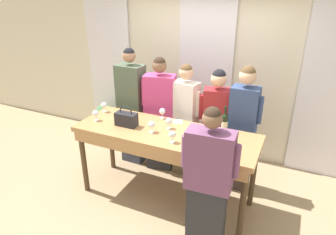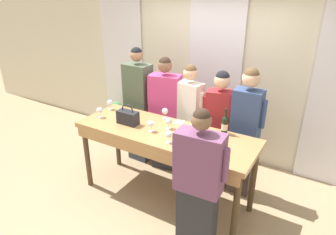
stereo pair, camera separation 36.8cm
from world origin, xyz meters
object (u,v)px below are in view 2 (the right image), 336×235
object	(u,v)px
wine_glass_center_left	(151,124)
wine_glass_center_mid	(100,111)
wine_glass_front_left	(165,111)
guest_olive_jacket	(139,106)
guest_navy_coat	(245,131)
handbag	(128,117)
guest_striped_shirt	(219,128)
tasting_bar	(164,139)
host_pouring	(198,186)
wine_glass_front_right	(169,121)
potted_plant	(116,117)
guest_pink_top	(165,115)
wine_bottle	(225,125)
wine_glass_front_mid	(169,135)
wine_glass_center_right	(110,103)
guest_cream_sweater	(189,120)

from	to	relation	value
wine_glass_center_left	wine_glass_center_mid	world-z (taller)	same
wine_glass_front_left	wine_glass_center_left	xyz separation A→B (m)	(0.07, -0.43, 0.00)
guest_olive_jacket	guest_navy_coat	world-z (taller)	guest_olive_jacket
guest_olive_jacket	handbag	bearing A→B (deg)	-63.26
wine_glass_center_left	guest_striped_shirt	size ratio (longest dim) A/B	0.09
tasting_bar	host_pouring	size ratio (longest dim) A/B	1.38
tasting_bar	wine_glass_front_right	bearing A→B (deg)	85.81
tasting_bar	host_pouring	world-z (taller)	host_pouring
handbag	potted_plant	bearing A→B (deg)	136.26
host_pouring	potted_plant	size ratio (longest dim) A/B	2.57
handbag	guest_pink_top	xyz separation A→B (m)	(0.12, 0.72, -0.20)
wine_bottle	wine_glass_center_mid	world-z (taller)	wine_bottle
handbag	potted_plant	size ratio (longest dim) A/B	0.43
guest_pink_top	guest_striped_shirt	xyz separation A→B (m)	(0.85, 0.00, -0.01)
wine_glass_front_mid	guest_olive_jacket	xyz separation A→B (m)	(-1.07, 0.88, -0.16)
wine_glass_front_right	guest_olive_jacket	xyz separation A→B (m)	(-0.89, 0.57, -0.16)
wine_glass_center_left	guest_pink_top	bearing A→B (deg)	108.95
tasting_bar	guest_striped_shirt	world-z (taller)	guest_striped_shirt
tasting_bar	wine_glass_center_right	bearing A→B (deg)	168.12
guest_cream_sweater	potted_plant	world-z (taller)	guest_cream_sweater
host_pouring	wine_bottle	bearing A→B (deg)	95.90
wine_glass_front_left	wine_glass_center_right	size ratio (longest dim) A/B	1.00
wine_glass_center_mid	guest_striped_shirt	xyz separation A→B (m)	(1.42, 0.75, -0.22)
tasting_bar	handbag	bearing A→B (deg)	-175.46
wine_glass_center_left	guest_cream_sweater	bearing A→B (deg)	79.67
wine_glass_center_mid	potted_plant	bearing A→B (deg)	123.46
wine_glass_front_right	guest_olive_jacket	bearing A→B (deg)	147.15
wine_glass_front_mid	host_pouring	bearing A→B (deg)	-32.78
wine_glass_center_left	host_pouring	xyz separation A→B (m)	(0.88, -0.49, -0.26)
handbag	guest_navy_coat	xyz separation A→B (m)	(1.33, 0.72, -0.17)
wine_glass_center_mid	wine_glass_front_mid	bearing A→B (deg)	-6.64
wine_glass_front_right	host_pouring	xyz separation A→B (m)	(0.74, -0.67, -0.26)
guest_cream_sweater	guest_navy_coat	world-z (taller)	guest_navy_coat
guest_cream_sweater	potted_plant	distance (m)	1.96
host_pouring	handbag	bearing A→B (deg)	157.56
wine_glass_front_mid	guest_striped_shirt	distance (m)	0.95
wine_glass_center_right	guest_olive_jacket	size ratio (longest dim) A/B	0.08
handbag	wine_glass_front_right	bearing A→B (deg)	15.40
potted_plant	wine_glass_center_right	bearing A→B (deg)	-51.96
wine_glass_front_right	guest_navy_coat	size ratio (longest dim) A/B	0.08
guest_striped_shirt	host_pouring	size ratio (longest dim) A/B	1.01
tasting_bar	guest_navy_coat	distance (m)	1.05
guest_pink_top	guest_navy_coat	bearing A→B (deg)	0.00
wine_bottle	wine_glass_front_mid	xyz separation A→B (m)	(-0.46, -0.54, -0.02)
wine_glass_front_left	host_pouring	world-z (taller)	host_pouring
guest_striped_shirt	guest_olive_jacket	bearing A→B (deg)	180.00
tasting_bar	host_pouring	xyz separation A→B (m)	(0.74, -0.56, -0.06)
guest_olive_jacket	wine_bottle	bearing A→B (deg)	-12.60
wine_bottle	potted_plant	world-z (taller)	wine_bottle
wine_glass_center_mid	guest_navy_coat	bearing A→B (deg)	22.77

